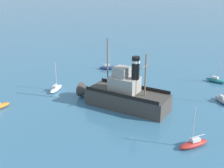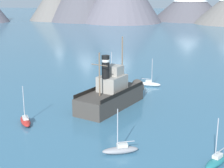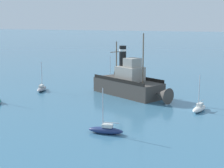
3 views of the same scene
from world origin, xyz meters
The scene contains 7 objects.
ground_plane centered at (0.00, 0.00, 0.00)m, with size 600.00×600.00×0.00m, color teal.
old_tugboat centered at (0.19, 0.29, 1.83)m, with size 9.63×14.34×9.90m.
sailboat_grey centered at (2.27, -14.80, 0.43)m, with size 3.96×2.14×4.90m.
sailboat_white centered at (5.86, 11.76, 0.43)m, with size 3.95×1.90×4.90m.
sailboat_orange centered at (-1.77, 18.44, 0.43)m, with size 3.69×3.17×4.90m.
sailboat_red centered at (-10.24, -7.66, 0.43)m, with size 2.75×3.87×4.90m.
sailboat_teal centered at (11.66, -16.46, 0.43)m, with size 3.21×3.67×4.90m.
Camera 2 is at (4.18, -47.22, 16.26)m, focal length 55.00 mm.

